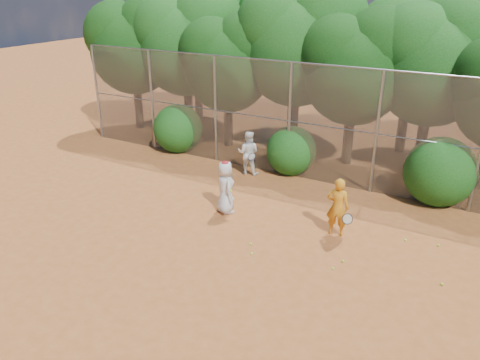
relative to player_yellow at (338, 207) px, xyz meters
The scene contains 24 objects.
ground 3.42m from the player_yellow, 125.10° to the right, with size 80.00×80.00×0.00m, color #944D21.
fence_back 4.05m from the player_yellow, 121.67° to the left, with size 20.05×0.09×4.03m.
tree_0 12.92m from the player_yellow, 154.87° to the left, with size 4.38×3.81×6.00m.
tree_1 11.11m from the player_yellow, 146.64° to the left, with size 4.64×4.03×6.35m.
tree_2 8.61m from the player_yellow, 141.15° to the left, with size 3.99×3.47×5.47m.
tree_3 8.06m from the player_yellow, 122.11° to the left, with size 4.89×4.26×6.70m.
tree_4 6.39m from the player_yellow, 103.78° to the left, with size 4.19×3.64×5.73m.
tree_5 7.19m from the player_yellow, 79.70° to the left, with size 4.51×3.92×6.17m.
tree_9 13.24m from the player_yellow, 140.46° to the left, with size 4.83×4.20×6.62m.
tree_10 10.36m from the player_yellow, 120.17° to the left, with size 5.15×4.48×7.06m.
tree_11 8.60m from the player_yellow, 88.91° to the left, with size 4.64×4.03×6.35m.
bush_0 8.68m from the player_yellow, 155.61° to the left, with size 2.00×2.00×2.00m, color #124611.
bush_1 4.62m from the player_yellow, 129.05° to the left, with size 1.80×1.80×1.80m, color #124611.
bush_2 4.16m from the player_yellow, 59.74° to the left, with size 2.20×2.20×2.20m, color #124611.
player_yellow is the anchor object (origin of this frame).
player_teen 3.37m from the player_yellow, behind, with size 0.94×0.90×1.64m.
player_white 4.97m from the player_yellow, 147.33° to the left, with size 0.92×0.83×1.60m.
ball_0 1.96m from the player_yellow, 73.32° to the right, with size 0.07×0.07×0.07m, color #B3DD28.
ball_1 2.02m from the player_yellow, 16.90° to the left, with size 0.07×0.07×0.07m, color #B3DD28.
ball_2 2.70m from the player_yellow, 126.45° to the right, with size 0.07×0.07×0.07m, color #B3DD28.
ball_3 3.22m from the player_yellow, 20.62° to the right, with size 0.07×0.07×0.07m, color #B3DD28.
ball_4 2.56m from the player_yellow, 136.72° to the right, with size 0.07×0.07×0.07m, color #B3DD28.
ball_5 2.80m from the player_yellow, 14.90° to the left, with size 0.07×0.07×0.07m, color #B3DD28.
ball_6 1.63m from the player_yellow, 64.06° to the right, with size 0.07×0.07×0.07m, color #B3DD28.
Camera 1 is at (5.09, -8.46, 6.51)m, focal length 35.00 mm.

